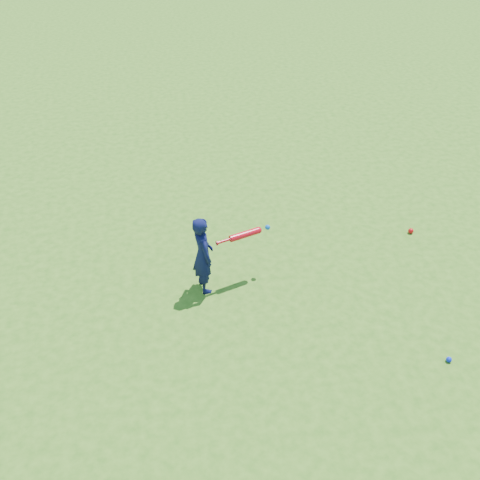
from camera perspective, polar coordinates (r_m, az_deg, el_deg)
The scene contains 5 objects.
ground at distance 6.54m, azimuth -4.35°, elevation -6.40°, with size 80.00×80.00×0.00m, color #396F1A.
child at distance 6.38m, azimuth -3.97°, elevation -1.58°, with size 0.38×0.25×1.04m, color #0D113F.
ground_ball_red at distance 7.96m, azimuth 17.76°, elevation 0.93°, with size 0.08×0.08×0.08m, color red.
ground_ball_blue at distance 6.25m, azimuth 21.39°, elevation -11.78°, with size 0.06×0.06×0.06m, color #0D26E8.
bat_swing at distance 6.46m, azimuth 0.74°, elevation 0.67°, with size 0.70×0.29×0.08m.
Camera 1 is at (-0.23, -4.79, 4.45)m, focal length 40.00 mm.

